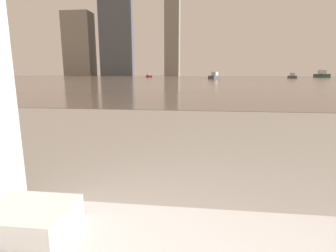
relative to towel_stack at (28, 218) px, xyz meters
name	(u,v)px	position (x,y,z in m)	size (l,w,h in m)	color
towel_stack	(28,218)	(0.00, 0.00, 0.00)	(0.27, 0.21, 0.08)	white
harbor_water	(199,78)	(0.19, 61.23, -0.52)	(180.00, 110.00, 0.01)	gray
harbor_boat_0	(322,75)	(31.59, 72.57, 0.15)	(2.27, 5.17, 1.88)	#335647
harbor_boat_1	(149,76)	(-13.17, 69.02, -0.13)	(2.13, 3.02, 1.08)	maroon
harbor_boat_2	(215,76)	(3.09, 49.27, -0.06)	(2.53, 3.60, 1.28)	#4C4C51
harbor_boat_3	(292,76)	(19.88, 58.82, -0.12)	(1.02, 2.96, 1.11)	#4C4C51
skyline_tower_0	(79,45)	(-54.62, 117.23, 13.37)	(12.51, 8.61, 27.79)	gray
skyline_tower_1	(116,24)	(-36.92, 117.23, 21.86)	(12.98, 9.93, 44.77)	#4C515B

